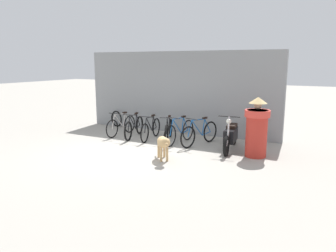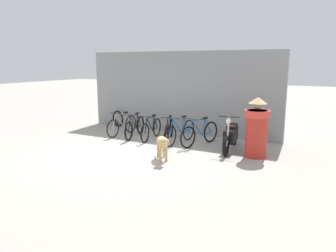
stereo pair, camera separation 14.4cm
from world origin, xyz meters
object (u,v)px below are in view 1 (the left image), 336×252
Objects in this scene: bicycle_3 at (169,130)px; motorcycle at (231,136)px; bicycle_4 at (179,132)px; bicycle_5 at (200,134)px; bicycle_1 at (134,127)px; stray_dog at (163,143)px; spare_tire_left at (116,119)px; bicycle_0 at (121,125)px; bicycle_2 at (151,129)px; person_in_robes at (257,128)px.

bicycle_3 is 0.82× the size of motorcycle.
bicycle_4 is 0.63m from bicycle_5.
bicycle_1 is at bearing -102.28° from bicycle_3.
bicycle_3 reaches higher than stray_dog.
bicycle_4 is at bearing 153.93° from stray_dog.
spare_tire_left is at bearing -140.04° from bicycle_1.
bicycle_0 is 1.78m from bicycle_3.
motorcycle is at bearing 63.01° from bicycle_3.
spare_tire_left is (-3.92, 1.17, -0.04)m from bicycle_5.
motorcycle is (1.62, -0.05, 0.05)m from bicycle_4.
bicycle_4 is (1.04, -0.04, 0.02)m from bicycle_2.
bicycle_2 is (0.64, -0.01, -0.00)m from bicycle_1.
motorcycle is at bearing 106.00° from stray_dog.
bicycle_2 is at bearing 88.23° from bicycle_0.
bicycle_4 reaches higher than bicycle_3.
bicycle_3 is (0.56, 0.17, -0.01)m from bicycle_2.
person_in_robes is at bearing -15.85° from spare_tire_left.
bicycle_0 is 0.95× the size of bicycle_5.
motorcycle is at bearing 16.16° from person_in_robes.
motorcycle is at bearing 98.12° from bicycle_5.
bicycle_3 is 0.97× the size of person_in_robes.
bicycle_2 is 1.01× the size of person_in_robes.
bicycle_5 is 1.05× the size of person_in_robes.
bicycle_4 is 1.83m from stray_dog.
bicycle_5 is at bearing 78.00° from bicycle_1.
person_in_robes is at bearing 75.07° from bicycle_2.
bicycle_4 is 1.09× the size of person_in_robes.
bicycle_2 is at bearing -86.50° from bicycle_4.
bicycle_1 is at bearing -36.87° from spare_tire_left.
bicycle_4 reaches higher than bicycle_2.
bicycle_3 is (1.20, 0.16, -0.01)m from bicycle_1.
spare_tire_left is (-4.92, 1.31, -0.10)m from motorcycle.
bicycle_5 is 1.01m from motorcycle.
bicycle_3 is at bearing -104.36° from motorcycle.
bicycle_2 is at bearing 76.03° from bicycle_1.
motorcycle is (1.00, -0.15, 0.06)m from bicycle_5.
bicycle_0 reaches higher than stray_dog.
stray_dog is at bearing 56.45° from bicycle_0.
bicycle_1 is 4.12m from person_in_robes.
motorcycle is (3.30, -0.10, 0.08)m from bicycle_1.
bicycle_3 is at bearing 84.48° from bicycle_1.
person_in_robes is (0.78, -0.31, 0.36)m from motorcycle.
bicycle_0 is at bearing -47.57° from spare_tire_left.
bicycle_3 is at bearing 165.11° from stray_dog.
bicycle_1 is 1.02× the size of bicycle_5.
bicycle_4 is 3.53m from spare_tire_left.
spare_tire_left is (-3.30, 1.26, -0.05)m from bicycle_4.
bicycle_4 is at bearing 29.23° from person_in_robes.
bicycle_2 is at bearing -99.25° from motorcycle.
person_in_robes reaches higher than bicycle_5.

